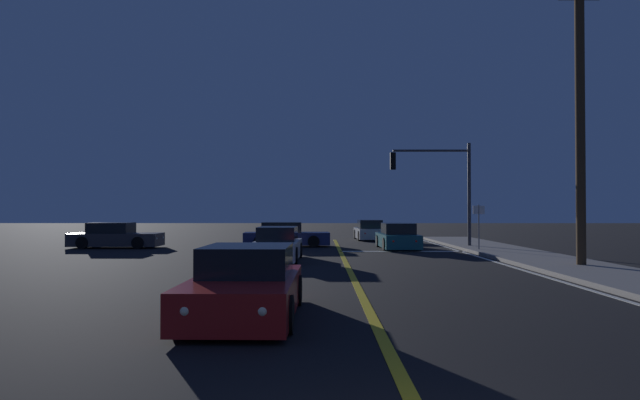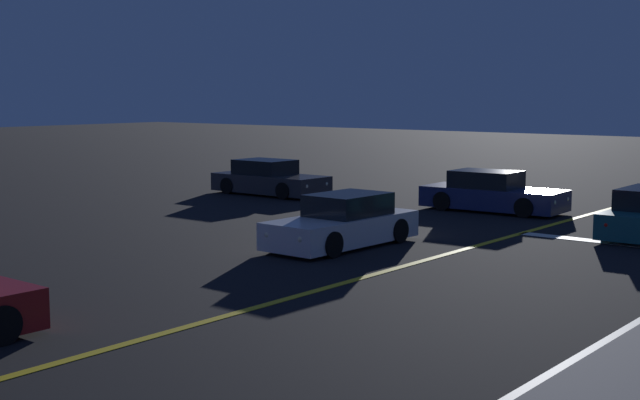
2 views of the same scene
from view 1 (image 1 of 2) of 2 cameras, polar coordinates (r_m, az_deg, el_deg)
sidewalk_right at (r=18.26m, az=28.55°, el=-7.02°), size 3.20×45.51×0.15m
lane_line_center at (r=16.11m, az=3.54°, el=-8.21°), size 0.20×42.98×0.01m
lane_line_edge_right at (r=17.46m, az=23.16°, el=-7.57°), size 0.16×42.98×0.01m
stop_bar at (r=27.47m, az=8.46°, el=-5.20°), size 6.07×0.50×0.01m
car_side_waiting_charcoal at (r=31.70m, az=-20.13°, el=-3.54°), size 4.70×1.98×1.34m
car_lead_oncoming_silver at (r=37.74m, az=5.06°, el=-3.18°), size 1.92×4.52×1.34m
car_distant_tail_white at (r=22.46m, az=-4.38°, el=-4.68°), size 1.92×4.54×1.34m
car_following_oncoming_navy at (r=30.86m, az=-3.51°, el=-3.67°), size 4.76×2.05×1.34m
car_parked_curb_teal at (r=29.26m, az=7.92°, el=-3.81°), size 1.92×4.67×1.34m
car_far_approaching_red at (r=10.79m, az=-7.54°, el=-8.70°), size 2.03×4.49×1.34m
traffic_signal_near_right at (r=30.11m, az=12.10°, el=2.26°), size 4.24×0.28×5.54m
utility_pole_right at (r=21.45m, az=24.98°, el=8.53°), size 1.70×0.32×10.74m
street_sign_corner at (r=27.65m, az=15.88°, el=-1.98°), size 0.56×0.07×2.26m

